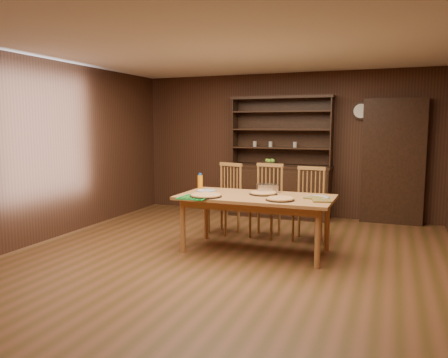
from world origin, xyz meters
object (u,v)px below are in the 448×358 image
at_px(dining_table, 256,201).
at_px(juice_bottle, 200,181).
at_px(china_hutch, 280,184).
at_px(chair_left, 227,196).
at_px(chair_right, 309,201).
at_px(chair_center, 267,198).

xyz_separation_m(dining_table, juice_bottle, (-0.94, 0.33, 0.18)).
distance_m(dining_table, juice_bottle, 1.01).
relative_size(china_hutch, chair_left, 2.02).
bearing_deg(dining_table, chair_right, 59.11).
xyz_separation_m(china_hutch, chair_center, (0.16, -1.43, -0.02)).
bearing_deg(juice_bottle, dining_table, -19.41).
height_order(dining_table, chair_right, chair_right).
height_order(china_hutch, dining_table, china_hutch).
distance_m(chair_right, juice_bottle, 1.61).
distance_m(dining_table, chair_center, 0.89).
relative_size(dining_table, chair_left, 1.84).
relative_size(china_hutch, chair_right, 2.05).
xyz_separation_m(chair_left, chair_center, (0.65, 0.01, 0.01)).
relative_size(china_hutch, juice_bottle, 9.82).
bearing_deg(chair_right, chair_left, -174.51).
relative_size(chair_left, juice_bottle, 4.86).
height_order(china_hutch, chair_center, china_hutch).
distance_m(chair_center, chair_right, 0.63).
height_order(chair_center, chair_right, chair_center).
distance_m(dining_table, chair_right, 1.05).
bearing_deg(juice_bottle, chair_center, 32.95).
height_order(china_hutch, juice_bottle, china_hutch).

